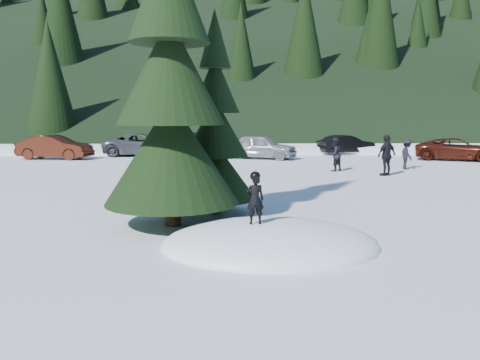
{
  "coord_description": "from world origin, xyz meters",
  "views": [
    {
      "loc": [
        -0.84,
        -9.28,
        2.65
      ],
      "look_at": [
        -0.58,
        1.82,
        1.1
      ],
      "focal_mm": 35.0,
      "sensor_mm": 36.0,
      "label": 1
    }
  ],
  "objects_px": {
    "car_1": "(55,147)",
    "car_4": "(261,147)",
    "spruce_tall": "(170,86)",
    "adult_2": "(407,154)",
    "adult_1": "(387,155)",
    "car_5": "(346,145)",
    "car_3": "(199,144)",
    "child_skier": "(255,200)",
    "spruce_short": "(215,136)",
    "adult_0": "(335,155)",
    "car_2": "(144,145)",
    "car_6": "(457,149)"
  },
  "relations": [
    {
      "from": "car_1",
      "to": "car_4",
      "type": "xyz_separation_m",
      "value": [
        12.46,
        -0.05,
        0.02
      ]
    },
    {
      "from": "spruce_tall",
      "to": "adult_2",
      "type": "bearing_deg",
      "value": 48.92
    },
    {
      "from": "adult_1",
      "to": "car_1",
      "type": "xyz_separation_m",
      "value": [
        -17.39,
        8.19,
        -0.18
      ]
    },
    {
      "from": "car_4",
      "to": "car_5",
      "type": "xyz_separation_m",
      "value": [
        6.03,
        3.31,
        -0.09
      ]
    },
    {
      "from": "car_1",
      "to": "adult_2",
      "type": "bearing_deg",
      "value": -98.33
    },
    {
      "from": "spruce_tall",
      "to": "car_3",
      "type": "bearing_deg",
      "value": 91.78
    },
    {
      "from": "child_skier",
      "to": "car_4",
      "type": "relative_size",
      "value": 0.23
    },
    {
      "from": "spruce_short",
      "to": "adult_1",
      "type": "relative_size",
      "value": 2.98
    },
    {
      "from": "spruce_tall",
      "to": "adult_0",
      "type": "bearing_deg",
      "value": 59.69
    },
    {
      "from": "spruce_short",
      "to": "car_5",
      "type": "height_order",
      "value": "spruce_short"
    },
    {
      "from": "car_1",
      "to": "car_2",
      "type": "relative_size",
      "value": 0.84
    },
    {
      "from": "adult_1",
      "to": "adult_2",
      "type": "xyz_separation_m",
      "value": [
        1.81,
        2.41,
        -0.15
      ]
    },
    {
      "from": "spruce_tall",
      "to": "car_5",
      "type": "relative_size",
      "value": 2.2
    },
    {
      "from": "car_1",
      "to": "car_6",
      "type": "bearing_deg",
      "value": -84.69
    },
    {
      "from": "spruce_short",
      "to": "car_2",
      "type": "distance_m",
      "value": 18.97
    },
    {
      "from": "adult_1",
      "to": "car_2",
      "type": "distance_m",
      "value": 16.27
    },
    {
      "from": "car_2",
      "to": "adult_0",
      "type": "bearing_deg",
      "value": -131.32
    },
    {
      "from": "car_1",
      "to": "car_2",
      "type": "bearing_deg",
      "value": -56.87
    },
    {
      "from": "spruce_tall",
      "to": "car_1",
      "type": "height_order",
      "value": "spruce_tall"
    },
    {
      "from": "adult_1",
      "to": "car_3",
      "type": "relative_size",
      "value": 0.35
    },
    {
      "from": "car_1",
      "to": "adult_1",
      "type": "bearing_deg",
      "value": -106.81
    },
    {
      "from": "spruce_tall",
      "to": "spruce_short",
      "type": "relative_size",
      "value": 1.6
    },
    {
      "from": "car_4",
      "to": "adult_0",
      "type": "bearing_deg",
      "value": -132.21
    },
    {
      "from": "spruce_short",
      "to": "adult_1",
      "type": "distance_m",
      "value": 10.66
    },
    {
      "from": "adult_2",
      "to": "car_3",
      "type": "height_order",
      "value": "adult_2"
    },
    {
      "from": "spruce_short",
      "to": "car_6",
      "type": "distance_m",
      "value": 20.13
    },
    {
      "from": "spruce_tall",
      "to": "car_3",
      "type": "distance_m",
      "value": 20.72
    },
    {
      "from": "spruce_short",
      "to": "car_6",
      "type": "relative_size",
      "value": 1.15
    },
    {
      "from": "adult_0",
      "to": "car_4",
      "type": "distance_m",
      "value": 7.09
    },
    {
      "from": "spruce_short",
      "to": "adult_2",
      "type": "distance_m",
      "value": 13.67
    },
    {
      "from": "spruce_short",
      "to": "car_3",
      "type": "distance_m",
      "value": 19.26
    },
    {
      "from": "car_2",
      "to": "spruce_short",
      "type": "bearing_deg",
      "value": -165.79
    },
    {
      "from": "child_skier",
      "to": "car_5",
      "type": "distance_m",
      "value": 23.71
    },
    {
      "from": "child_skier",
      "to": "car_4",
      "type": "bearing_deg",
      "value": -100.68
    },
    {
      "from": "spruce_short",
      "to": "car_4",
      "type": "height_order",
      "value": "spruce_short"
    },
    {
      "from": "child_skier",
      "to": "car_2",
      "type": "relative_size",
      "value": 0.19
    },
    {
      "from": "adult_1",
      "to": "car_6",
      "type": "bearing_deg",
      "value": -163.81
    },
    {
      "from": "spruce_short",
      "to": "adult_0",
      "type": "height_order",
      "value": "spruce_short"
    },
    {
      "from": "spruce_short",
      "to": "adult_2",
      "type": "bearing_deg",
      "value": 48.22
    },
    {
      "from": "car_6",
      "to": "car_1",
      "type": "bearing_deg",
      "value": 111.61
    },
    {
      "from": "spruce_short",
      "to": "car_5",
      "type": "bearing_deg",
      "value": 66.5
    },
    {
      "from": "adult_1",
      "to": "car_1",
      "type": "distance_m",
      "value": 19.23
    },
    {
      "from": "spruce_tall",
      "to": "adult_2",
      "type": "height_order",
      "value": "spruce_tall"
    },
    {
      "from": "car_4",
      "to": "adult_2",
      "type": "bearing_deg",
      "value": -107.94
    },
    {
      "from": "child_skier",
      "to": "adult_0",
      "type": "relative_size",
      "value": 0.63
    },
    {
      "from": "child_skier",
      "to": "car_3",
      "type": "distance_m",
      "value": 22.6
    },
    {
      "from": "car_2",
      "to": "car_1",
      "type": "bearing_deg",
      "value": 112.93
    },
    {
      "from": "car_4",
      "to": "car_6",
      "type": "relative_size",
      "value": 0.93
    },
    {
      "from": "car_1",
      "to": "car_4",
      "type": "distance_m",
      "value": 12.46
    },
    {
      "from": "car_4",
      "to": "car_6",
      "type": "distance_m",
      "value": 11.52
    }
  ]
}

